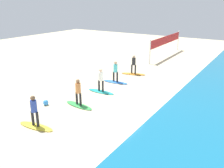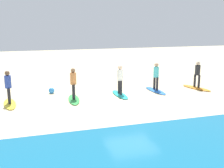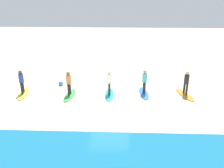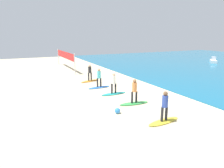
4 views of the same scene
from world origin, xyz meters
TOP-DOWN VIEW (x-y plane):
  - ground_plane at (0.00, 0.00)m, footprint 60.00×60.00m
  - surfboard_orange at (-5.03, -1.77)m, footprint 1.15×2.17m
  - surfer_orange at (-5.03, -1.77)m, footprint 0.32×0.45m
  - surfboard_blue at (-2.27, -1.90)m, footprint 0.74×2.14m
  - surfer_blue at (-2.27, -1.90)m, footprint 0.32×0.46m
  - surfboard_teal at (0.08, -1.62)m, footprint 0.61×2.11m
  - surfer_teal at (0.08, -1.62)m, footprint 0.32×0.46m
  - surfboard_green at (2.75, -1.39)m, footprint 0.74×2.14m
  - surfer_green at (2.75, -1.39)m, footprint 0.32×0.46m
  - surfboard_yellow at (5.98, -1.51)m, footprint 0.81×2.15m
  - surfer_yellow at (5.98, -1.51)m, footprint 0.32×0.46m
  - beach_ball at (3.78, -3.19)m, footprint 0.34×0.34m

SIDE VIEW (x-z plane):
  - ground_plane at x=0.00m, z-range 0.00..0.00m
  - surfboard_orange at x=-5.03m, z-range 0.00..0.09m
  - surfboard_blue at x=-2.27m, z-range 0.00..0.09m
  - surfboard_teal at x=0.08m, z-range 0.00..0.09m
  - surfboard_green at x=2.75m, z-range 0.00..0.09m
  - surfboard_yellow at x=5.98m, z-range 0.00..0.09m
  - beach_ball at x=3.78m, z-range 0.00..0.34m
  - surfer_orange at x=-5.03m, z-range 0.22..1.86m
  - surfer_blue at x=-2.27m, z-range 0.22..1.86m
  - surfer_teal at x=0.08m, z-range 0.22..1.86m
  - surfer_green at x=2.75m, z-range 0.22..1.86m
  - surfer_yellow at x=5.98m, z-range 0.22..1.86m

